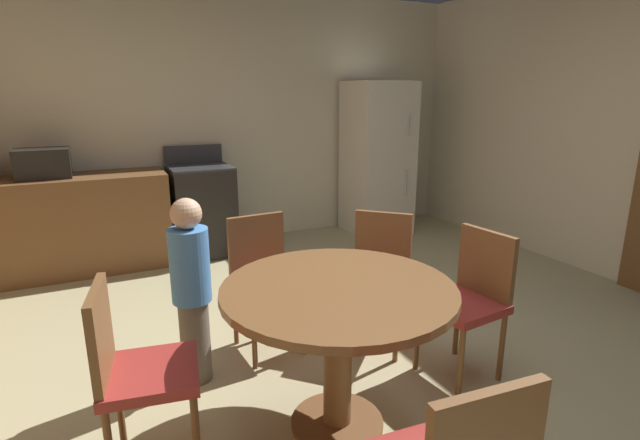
{
  "coord_description": "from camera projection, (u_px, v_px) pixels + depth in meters",
  "views": [
    {
      "loc": [
        -1.32,
        -2.13,
        1.64
      ],
      "look_at": [
        0.1,
        0.83,
        0.76
      ],
      "focal_mm": 26.83,
      "sensor_mm": 36.0,
      "label": 1
    }
  ],
  "objects": [
    {
      "name": "refrigerator",
      "position": [
        377.0,
        158.0,
        5.63
      ],
      "size": [
        0.68,
        0.68,
        1.76
      ],
      "color": "silver",
      "rests_on": "ground"
    },
    {
      "name": "ground_plane",
      "position": [
        366.0,
        378.0,
        2.83
      ],
      "size": [
        14.0,
        14.0,
        0.0
      ],
      "primitive_type": "plane",
      "color": "tan"
    },
    {
      "name": "wall_back",
      "position": [
        221.0,
        119.0,
        5.18
      ],
      "size": [
        5.91,
        0.12,
        2.7
      ],
      "primitive_type": "cube",
      "color": "beige",
      "rests_on": "ground"
    },
    {
      "name": "person_child",
      "position": [
        192.0,
        287.0,
        2.68
      ],
      "size": [
        0.31,
        0.31,
        1.09
      ],
      "rotation": [
        0.0,
        0.0,
        5.37
      ],
      "color": "#665B51",
      "rests_on": "ground"
    },
    {
      "name": "microwave",
      "position": [
        43.0,
        163.0,
        4.2
      ],
      "size": [
        0.44,
        0.32,
        0.26
      ],
      "primitive_type": "cube",
      "color": "black",
      "rests_on": "kitchen_counter"
    },
    {
      "name": "dining_table",
      "position": [
        338.0,
        318.0,
        2.28
      ],
      "size": [
        1.11,
        1.11,
        0.76
      ],
      "color": "brown",
      "rests_on": "ground"
    },
    {
      "name": "chair_east",
      "position": [
        470.0,
        294.0,
        2.77
      ],
      "size": [
        0.44,
        0.44,
        0.87
      ],
      "rotation": [
        0.0,
        0.0,
        3.25
      ],
      "color": "brown",
      "rests_on": "ground"
    },
    {
      "name": "chair_west",
      "position": [
        134.0,
        366.0,
        2.05
      ],
      "size": [
        0.46,
        0.46,
        0.87
      ],
      "rotation": [
        0.0,
        0.0,
        6.12
      ],
      "color": "brown",
      "rests_on": "ground"
    },
    {
      "name": "chair_northeast",
      "position": [
        379.0,
        270.0,
        3.15
      ],
      "size": [
        0.57,
        0.57,
        0.87
      ],
      "rotation": [
        0.0,
        0.0,
        3.93
      ],
      "color": "brown",
      "rests_on": "ground"
    },
    {
      "name": "chair_north",
      "position": [
        264.0,
        274.0,
        3.08
      ],
      "size": [
        0.42,
        0.42,
        0.87
      ],
      "rotation": [
        0.0,
        0.0,
        4.77
      ],
      "color": "brown",
      "rests_on": "ground"
    },
    {
      "name": "oven_range",
      "position": [
        202.0,
        210.0,
        4.92
      ],
      "size": [
        0.6,
        0.6,
        1.1
      ],
      "color": "black",
      "rests_on": "ground"
    },
    {
      "name": "kitchen_counter",
      "position": [
        57.0,
        226.0,
        4.37
      ],
      "size": [
        1.96,
        0.6,
        0.9
      ],
      "primitive_type": "cube",
      "color": "brown",
      "rests_on": "ground"
    }
  ]
}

